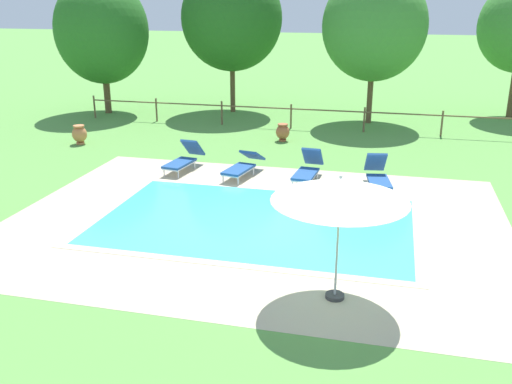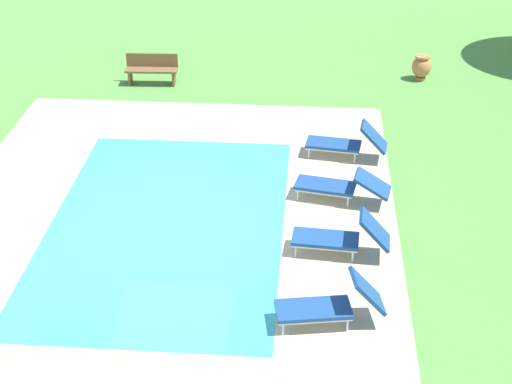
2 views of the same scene
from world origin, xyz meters
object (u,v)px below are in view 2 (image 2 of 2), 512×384
Objects in this scene: sun_lounger_north_near_steps at (340,237)px; terracotta_urn_near_fence at (421,67)px; sun_lounger_north_end at (345,143)px; wooden_bench_lawn_side at (152,68)px; sun_lounger_north_mid at (339,186)px; sun_lounger_north_far at (329,305)px.

terracotta_urn_near_fence is (-9.24, 2.56, 0.01)m from sun_lounger_north_near_steps.
sun_lounger_north_end is 1.31× the size of wooden_bench_lawn_side.
sun_lounger_north_near_steps reaches higher than wooden_bench_lawn_side.
sun_lounger_north_mid is at bearing -19.47° from terracotta_urn_near_fence.
terracotta_urn_near_fence is (-11.37, 2.77, 0.00)m from sun_lounger_north_far.
sun_lounger_north_far is 0.98× the size of sun_lounger_north_end.
wooden_bench_lawn_side is at bearing -139.76° from sun_lounger_north_mid.
sun_lounger_north_mid is 8.23m from wooden_bench_lawn_side.
sun_lounger_north_near_steps reaches higher than terracotta_urn_near_fence.
sun_lounger_north_far is 2.65× the size of terracotta_urn_near_fence.
sun_lounger_north_far is 6.25m from sun_lounger_north_end.
sun_lounger_north_mid is at bearing -5.05° from sun_lounger_north_end.
wooden_bench_lawn_side is (-10.46, -5.08, 0.07)m from sun_lounger_north_far.
wooden_bench_lawn_side is (-6.28, -5.31, 0.11)m from sun_lounger_north_mid.
sun_lounger_north_end is at bearing 52.40° from wooden_bench_lawn_side.
wooden_bench_lawn_side reaches higher than sun_lounger_north_mid.
wooden_bench_lawn_side is at bearing -154.12° from sun_lounger_north_far.
sun_lounger_north_far is at bearing 25.88° from wooden_bench_lawn_side.
sun_lounger_north_mid is 1.10× the size of sun_lounger_north_far.
sun_lounger_north_near_steps is at bearing 174.18° from sun_lounger_north_far.
sun_lounger_north_far reaches higher than sun_lounger_north_end.
terracotta_urn_near_fence is at bearing 164.53° from sun_lounger_north_near_steps.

